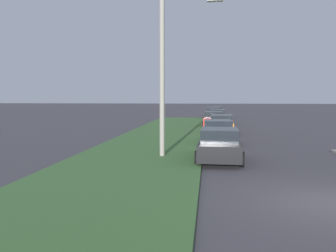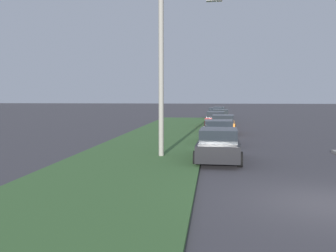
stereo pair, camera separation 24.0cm
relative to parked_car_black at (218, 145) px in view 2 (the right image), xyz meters
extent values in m
plane|color=#423F44|center=(-6.57, -2.94, -0.72)|extent=(300.00, 300.00, 0.00)
cube|color=#3D6633|center=(3.43, 3.77, -0.66)|extent=(60.00, 6.00, 0.12)
cube|color=black|center=(0.05, 0.00, -0.15)|extent=(4.36, 1.94, 0.70)
cube|color=black|center=(-0.15, 0.00, 0.48)|extent=(2.25, 1.67, 0.55)
cylinder|color=black|center=(1.43, 0.85, -0.40)|extent=(0.65, 0.24, 0.64)
cylinder|color=black|center=(1.37, -0.95, -0.40)|extent=(0.65, 0.24, 0.64)
cylinder|color=black|center=(-1.27, 0.94, -0.40)|extent=(0.65, 0.24, 0.64)
cylinder|color=black|center=(-1.33, -0.86, -0.40)|extent=(0.65, 0.24, 0.64)
cube|color=#B2B5BA|center=(6.26, -0.06, -0.15)|extent=(4.34, 1.90, 0.70)
cube|color=black|center=(6.06, -0.07, 0.48)|extent=(2.24, 1.65, 0.55)
cylinder|color=black|center=(7.59, 0.87, -0.40)|extent=(0.65, 0.24, 0.64)
cylinder|color=black|center=(7.63, -0.93, -0.40)|extent=(0.65, 0.24, 0.64)
cylinder|color=black|center=(4.89, 0.80, -0.40)|extent=(0.65, 0.24, 0.64)
cylinder|color=black|center=(4.93, -1.00, -0.40)|extent=(0.65, 0.24, 0.64)
cube|color=orange|center=(12.98, -0.53, -0.15)|extent=(4.37, 1.98, 0.70)
cube|color=black|center=(12.78, -0.52, 0.48)|extent=(2.27, 1.69, 0.55)
cylinder|color=black|center=(14.36, 0.31, -0.40)|extent=(0.65, 0.25, 0.64)
cylinder|color=black|center=(14.29, -1.48, -0.40)|extent=(0.65, 0.25, 0.64)
cylinder|color=black|center=(11.67, 0.43, -0.40)|extent=(0.65, 0.25, 0.64)
cylinder|color=black|center=(11.59, -1.37, -0.40)|extent=(0.65, 0.25, 0.64)
cube|color=red|center=(19.70, 0.00, -0.15)|extent=(4.37, 1.97, 0.70)
cube|color=black|center=(19.50, 0.00, 0.48)|extent=(2.26, 1.68, 0.55)
cylinder|color=black|center=(21.08, 0.84, -0.40)|extent=(0.65, 0.24, 0.64)
cylinder|color=black|center=(21.01, -0.96, -0.40)|extent=(0.65, 0.24, 0.64)
cylinder|color=black|center=(18.38, 0.95, -0.40)|extent=(0.65, 0.24, 0.64)
cylinder|color=black|center=(18.31, -0.85, -0.40)|extent=(0.65, 0.24, 0.64)
cube|color=gold|center=(26.06, -0.60, -0.15)|extent=(4.31, 1.82, 0.70)
cube|color=black|center=(25.86, -0.60, 0.48)|extent=(2.21, 1.61, 0.55)
cylinder|color=black|center=(27.40, 0.31, -0.40)|extent=(0.64, 0.22, 0.64)
cylinder|color=black|center=(27.41, -1.49, -0.40)|extent=(0.64, 0.22, 0.64)
cylinder|color=black|center=(24.70, 0.30, -0.40)|extent=(0.64, 0.22, 0.64)
cylinder|color=black|center=(24.71, -1.50, -0.40)|extent=(0.64, 0.22, 0.64)
cube|color=#23389E|center=(32.02, -0.02, -0.15)|extent=(4.31, 1.83, 0.70)
cube|color=black|center=(31.82, -0.02, 0.48)|extent=(2.21, 1.61, 0.55)
cylinder|color=black|center=(33.37, 0.87, -0.40)|extent=(0.64, 0.22, 0.64)
cylinder|color=black|center=(33.36, -0.93, -0.40)|extent=(0.64, 0.22, 0.64)
cylinder|color=black|center=(30.67, 0.89, -0.40)|extent=(0.64, 0.22, 0.64)
cylinder|color=black|center=(30.66, -0.91, -0.40)|extent=(0.64, 0.22, 0.64)
cube|color=#1E6B38|center=(37.22, -0.57, -0.15)|extent=(4.34, 1.90, 0.70)
cube|color=black|center=(37.02, -0.57, 0.48)|extent=(2.24, 1.65, 0.55)
cylinder|color=black|center=(38.59, 0.30, -0.40)|extent=(0.64, 0.23, 0.64)
cylinder|color=black|center=(38.55, -1.50, -0.40)|extent=(0.64, 0.23, 0.64)
cylinder|color=black|center=(35.89, 0.36, -0.40)|extent=(0.64, 0.23, 0.64)
cylinder|color=black|center=(35.85, -1.44, -0.40)|extent=(0.64, 0.23, 0.64)
cylinder|color=gray|center=(0.57, 2.65, 3.03)|extent=(0.24, 0.24, 7.50)
camera|label=1|loc=(-17.12, 0.50, 2.16)|focal=41.06mm
camera|label=2|loc=(-17.09, 0.26, 2.16)|focal=41.06mm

